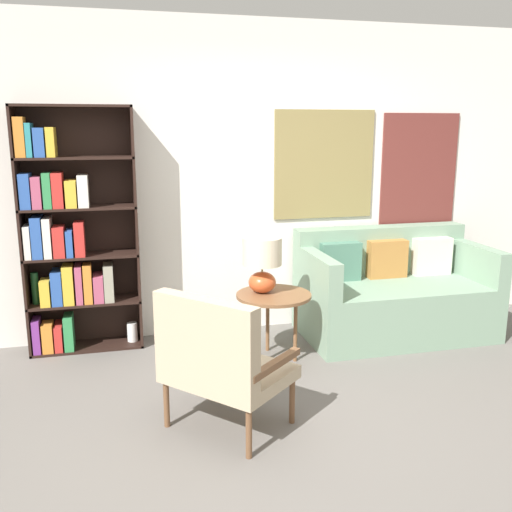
{
  "coord_description": "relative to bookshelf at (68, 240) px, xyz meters",
  "views": [
    {
      "loc": [
        -0.99,
        -2.86,
        1.81
      ],
      "look_at": [
        -0.02,
        1.01,
        0.9
      ],
      "focal_mm": 40.0,
      "sensor_mm": 36.0,
      "label": 1
    }
  ],
  "objects": [
    {
      "name": "ground_plane",
      "position": [
        1.36,
        -1.84,
        -0.93
      ],
      "size": [
        14.0,
        14.0,
        0.0
      ],
      "primitive_type": "plane",
      "color": "#66605B"
    },
    {
      "name": "table_lamp",
      "position": [
        1.46,
        -0.54,
        -0.13
      ],
      "size": [
        0.31,
        0.31,
        0.44
      ],
      "color": "#C65128",
      "rests_on": "side_table"
    },
    {
      "name": "bookshelf",
      "position": [
        0.0,
        0.0,
        0.0
      ],
      "size": [
        0.9,
        0.3,
        1.97
      ],
      "color": "black",
      "rests_on": "ground_plane"
    },
    {
      "name": "wall_back",
      "position": [
        1.4,
        0.19,
        0.43
      ],
      "size": [
        6.4,
        0.08,
        2.7
      ],
      "color": "white",
      "rests_on": "ground_plane"
    },
    {
      "name": "armchair",
      "position": [
        0.91,
        -1.61,
        -0.44
      ],
      "size": [
        0.87,
        0.88,
        0.87
      ],
      "color": "brown",
      "rests_on": "ground_plane"
    },
    {
      "name": "couch",
      "position": [
        2.73,
        -0.28,
        -0.57
      ],
      "size": [
        1.62,
        0.9,
        0.92
      ],
      "color": "gray",
      "rests_on": "ground_plane"
    },
    {
      "name": "side_table",
      "position": [
        1.54,
        -0.61,
        -0.44
      ],
      "size": [
        0.59,
        0.59,
        0.54
      ],
      "color": "brown",
      "rests_on": "ground_plane"
    }
  ]
}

